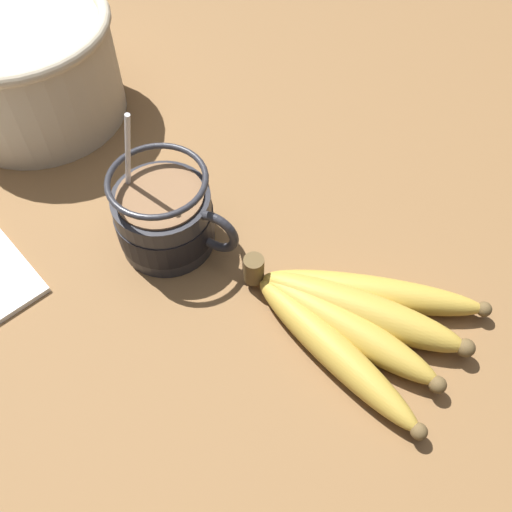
{
  "coord_description": "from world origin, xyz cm",
  "views": [
    {
      "loc": [
        21.35,
        -26.15,
        51.25
      ],
      "look_at": [
        7.63,
        2.08,
        7.74
      ],
      "focal_mm": 40.0,
      "sensor_mm": 36.0,
      "label": 1
    }
  ],
  "objects": [
    {
      "name": "table",
      "position": [
        0.0,
        0.0,
        1.82
      ],
      "size": [
        133.13,
        133.13,
        3.63
      ],
      "color": "brown",
      "rests_on": "ground"
    },
    {
      "name": "coffee_mug",
      "position": [
        -2.7,
        2.61,
        7.42
      ],
      "size": [
        13.32,
        9.87,
        16.22
      ],
      "color": "#28282D",
      "rests_on": "table"
    },
    {
      "name": "banana_bunch",
      "position": [
        18.11,
        1.12,
        5.37
      ],
      "size": [
        22.75,
        16.89,
        4.15
      ],
      "color": "brown",
      "rests_on": "table"
    },
    {
      "name": "woven_basket",
      "position": [
        -27.48,
        13.29,
        10.39
      ],
      "size": [
        21.62,
        21.62,
        12.84
      ],
      "color": "beige",
      "rests_on": "table"
    }
  ]
}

